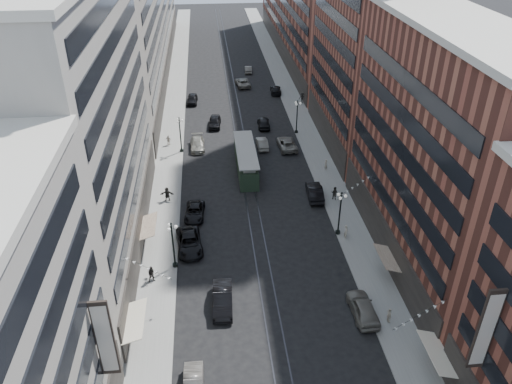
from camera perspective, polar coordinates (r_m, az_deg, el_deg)
name	(u,v)px	position (r m, az deg, el deg)	size (l,w,h in m)	color
ground	(240,136)	(81.02, -1.85, 6.45)	(220.00, 220.00, 0.00)	black
sidewalk_west	(174,114)	(90.22, -9.40, 8.76)	(4.00, 180.00, 0.15)	gray
sidewalk_east	(297,109)	(91.41, 4.66, 9.39)	(4.00, 180.00, 0.15)	gray
rail_west	(232,112)	(90.14, -2.78, 9.09)	(0.12, 180.00, 0.02)	#2D2D33
rail_east	(240,112)	(90.22, -1.88, 9.13)	(0.12, 180.00, 0.02)	#2D2D33
building_west_mid	(85,128)	(51.93, -18.96, 6.89)	(8.00, 36.00, 28.00)	gray
building_west_far	(144,9)	(112.03, -12.70, 19.77)	(8.00, 90.00, 26.00)	gray
building_east_mid	(436,154)	(51.73, 19.92, 4.14)	(8.00, 30.00, 24.00)	brown
building_east_tower	(364,2)	(73.91, 12.28, 20.50)	(8.00, 26.00, 42.00)	brown
building_east_far	(298,2)	(122.39, 4.88, 20.82)	(8.00, 72.00, 24.00)	brown
lamppost_sw_far	(173,243)	(51.82, -9.47, -5.83)	(1.03, 1.14, 5.52)	black
lamppost_sw_mid	(180,133)	(75.16, -8.66, 6.63)	(1.03, 1.14, 5.52)	black
lamppost_se_far	(340,212)	(56.68, 9.57, -2.25)	(1.03, 1.14, 5.52)	black
lamppost_se_mid	(297,116)	(80.86, 4.71, 8.70)	(1.03, 1.14, 5.52)	black
streetcar	(246,161)	(69.90, -1.15, 3.62)	(2.69, 12.16, 3.36)	#213423
car_2	(189,242)	(55.58, -7.62, -5.72)	(2.66, 5.77, 1.60)	black
car_4	(363,308)	(48.38, 12.13, -12.81)	(2.07, 5.14, 1.75)	slate
car_5	(222,299)	(48.28, -3.85, -12.13)	(1.84, 5.26, 1.73)	black
pedestrian_2	(152,274)	(51.62, -11.80, -9.18)	(0.88, 0.48, 1.82)	black
pedestrian_4	(389,315)	(48.17, 14.97, -13.46)	(0.89, 0.40, 1.52)	beige
car_7	(195,212)	(60.72, -7.02, -2.27)	(2.25, 4.88, 1.36)	black
car_8	(197,144)	(76.99, -6.71, 5.47)	(2.11, 5.20, 1.51)	slate
car_9	(192,99)	(94.68, -7.31, 10.49)	(1.86, 4.62, 1.58)	black
car_10	(315,192)	(64.31, 6.73, 0.01)	(1.80, 5.16, 1.70)	black
car_11	(287,144)	(76.69, 3.54, 5.54)	(2.56, 5.55, 1.54)	slate
car_12	(276,90)	(99.07, 2.26, 11.62)	(2.00, 4.91, 1.42)	black
car_13	(215,122)	(84.31, -4.75, 8.00)	(1.95, 4.85, 1.65)	black
car_14	(248,69)	(111.25, -0.90, 13.85)	(1.45, 4.17, 1.37)	#636058
pedestrian_5	(167,194)	(63.98, -10.13, -0.23)	(1.71, 0.49, 1.84)	black
pedestrian_6	(169,140)	(78.38, -9.97, 5.86)	(0.95, 0.43, 1.62)	#A19585
pedestrian_7	(334,193)	(64.10, 8.95, -0.11)	(0.84, 0.46, 1.73)	black
pedestrian_8	(326,164)	(70.86, 7.97, 3.14)	(0.57, 0.37, 1.56)	#BBB19B
pedestrian_9	(302,98)	(93.95, 5.30, 10.66)	(1.25, 0.52, 1.94)	black
car_extra_0	(262,143)	(76.74, 0.71, 5.58)	(1.54, 4.42, 1.45)	slate
car_extra_1	(243,82)	(102.85, -1.55, 12.42)	(2.60, 5.63, 1.57)	slate
car_extra_2	(264,123)	(83.81, 0.87, 7.95)	(1.92, 4.76, 1.62)	black
pedestrian_extra_0	(346,232)	(57.32, 10.26, -4.48)	(0.60, 0.40, 1.65)	beige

